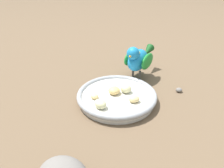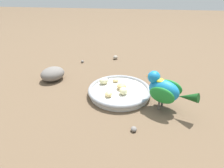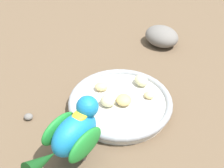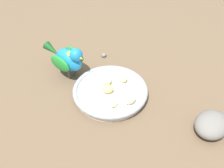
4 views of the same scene
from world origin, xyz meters
The scene contains 10 objects.
ground_plane centered at (0.00, 0.00, 0.00)m, with size 4.00×4.00×0.00m, color brown.
feeding_bowl centered at (0.01, 0.00, 0.02)m, with size 0.24×0.24×0.03m.
apple_piece_0 centered at (0.00, 0.01, 0.03)m, with size 0.03×0.03×0.02m, color tan.
apple_piece_1 centered at (-0.06, -0.02, 0.03)m, with size 0.02×0.02×0.01m, color #E5C67F.
apple_piece_2 centered at (0.06, -0.04, 0.03)m, with size 0.03×0.03×0.02m, color #E5C67F.
apple_piece_3 centered at (-0.04, -0.07, 0.03)m, with size 0.04×0.03×0.02m, color beige.
apple_piece_4 centered at (0.03, 0.02, 0.03)m, with size 0.03×0.03×0.03m, color beige.
parrot centered at (0.08, 0.15, 0.07)m, with size 0.12×0.17×0.13m.
rock_large centered at (-0.09, -0.29, 0.03)m, with size 0.10×0.09×0.06m, color slate.
pebble_1 centered at (0.21, 0.06, 0.01)m, with size 0.02×0.02×0.01m, color slate.
Camera 3 is at (-0.03, 0.52, 0.49)m, focal length 49.70 mm.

